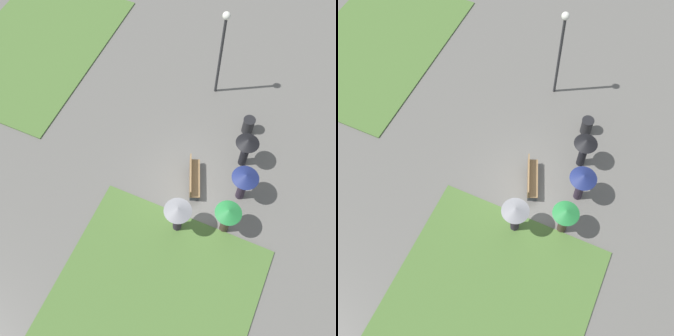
{
  "view_description": "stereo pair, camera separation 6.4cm",
  "coord_description": "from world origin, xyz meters",
  "views": [
    {
      "loc": [
        -7.44,
        -2.09,
        15.41
      ],
      "look_at": [
        -0.15,
        1.12,
        1.08
      ],
      "focal_mm": 45.0,
      "sensor_mm": 36.0,
      "label": 1
    },
    {
      "loc": [
        -7.42,
        -2.14,
        15.41
      ],
      "look_at": [
        -0.15,
        1.12,
        1.08
      ],
      "focal_mm": 45.0,
      "sensor_mm": 36.0,
      "label": 2
    }
  ],
  "objects": [
    {
      "name": "trash_bin",
      "position": [
        3.52,
        -1.06,
        0.41
      ],
      "size": [
        0.52,
        0.52,
        0.82
      ],
      "color": "#232326",
      "rests_on": "ground_plane"
    },
    {
      "name": "ground_plane",
      "position": [
        0.0,
        0.0,
        0.0
      ],
      "size": [
        90.0,
        90.0,
        0.0
      ],
      "primitive_type": "plane",
      "color": "#66635E"
    },
    {
      "name": "crowd_person_black",
      "position": [
        1.9,
        -1.38,
        1.26
      ],
      "size": [
        0.93,
        0.93,
        1.77
      ],
      "rotation": [
        0.0,
        0.0,
        2.61
      ],
      "color": "black",
      "rests_on": "ground_plane"
    },
    {
      "name": "lawn_patch_near",
      "position": [
        -5.37,
        -0.3,
        0.03
      ],
      "size": [
        8.08,
        6.96,
        0.06
      ],
      "color": "#4C7033",
      "rests_on": "ground_plane"
    },
    {
      "name": "crowd_person_green",
      "position": [
        -1.2,
        -1.69,
        1.25
      ],
      "size": [
        0.99,
        0.99,
        1.76
      ],
      "rotation": [
        0.0,
        0.0,
        3.37
      ],
      "color": "#47382D",
      "rests_on": "ground_plane"
    },
    {
      "name": "lawn_patch_far",
      "position": [
        4.19,
        10.16,
        0.03
      ],
      "size": [
        9.45,
        6.25,
        0.06
      ],
      "color": "#4C7033",
      "rests_on": "ground_plane"
    },
    {
      "name": "crowd_person_grey",
      "position": [
        -1.88,
        -0.02,
        1.34
      ],
      "size": [
        1.02,
        1.02,
        1.86
      ],
      "rotation": [
        0.0,
        0.0,
        3.56
      ],
      "color": "#2D2333",
      "rests_on": "ground_plane"
    },
    {
      "name": "park_bench",
      "position": [
        0.16,
        0.16,
        0.47
      ],
      "size": [
        1.76,
        1.03,
        0.9
      ],
      "rotation": [
        0.0,
        0.0,
        0.38
      ],
      "color": "brown",
      "rests_on": "ground_plane"
    },
    {
      "name": "lamp_post",
      "position": [
        5.07,
        1.0,
        2.9
      ],
      "size": [
        0.32,
        0.32,
        4.52
      ],
      "color": "#2D2D30",
      "rests_on": "ground_plane"
    },
    {
      "name": "crowd_person_navy",
      "position": [
        0.39,
        -1.8,
        1.29
      ],
      "size": [
        1.04,
        1.04,
        1.78
      ],
      "rotation": [
        0.0,
        0.0,
        4.32
      ],
      "color": "#2D2333",
      "rests_on": "ground_plane"
    }
  ]
}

